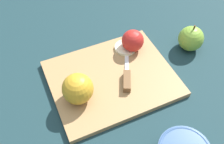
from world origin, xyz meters
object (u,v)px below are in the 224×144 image
apple_half_left (78,89)px  knife (127,78)px  apple_half_right (133,41)px  apple_whole (191,39)px

apple_half_left → knife: 0.14m
apple_half_right → apple_whole: 0.18m
apple_half_left → apple_half_right: bearing=41.3°
knife → apple_half_right: bearing=-7.6°
apple_half_left → apple_whole: size_ratio=0.90×
apple_half_right → knife: apple_half_right is taller
apple_half_right → apple_whole: size_ratio=0.74×
apple_half_right → knife: (-0.08, -0.09, -0.02)m
apple_half_right → apple_whole: apple_whole is taller
apple_half_left → apple_whole: (0.38, 0.00, -0.02)m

